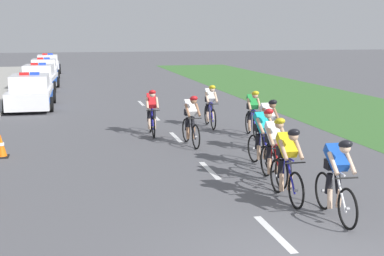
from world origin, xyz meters
TOP-DOWN VIEW (x-y plane):
  - grass_verge at (8.67, 14.00)m, footprint 7.00×60.00m
  - lane_markings_centre at (0.00, 7.73)m, footprint 0.14×21.60m
  - cyclist_lead at (1.32, 2.09)m, footprint 0.44×1.72m
  - cyclist_second at (0.89, 3.23)m, footprint 0.42×1.72m
  - cyclist_third at (1.12, 4.42)m, footprint 0.43×1.72m
  - cyclist_fourth at (1.36, 5.70)m, footprint 0.44×1.72m
  - cyclist_fifth at (2.11, 7.19)m, footprint 0.42×1.72m
  - cyclist_sixth at (0.20, 8.48)m, footprint 0.43×1.72m
  - cyclist_seventh at (2.40, 9.21)m, footprint 0.45×1.72m
  - cyclist_eighth at (1.55, 11.15)m, footprint 0.43×1.72m
  - cyclist_ninth at (-0.69, 10.24)m, footprint 0.43×1.72m
  - police_car_nearest at (-4.95, 17.41)m, footprint 2.05×4.42m
  - police_car_second at (-4.95, 24.41)m, footprint 2.19×4.49m
  - police_car_third at (-4.95, 30.65)m, footprint 2.00×4.40m
  - police_car_furthest at (-4.95, 37.35)m, footprint 2.06×4.43m
  - traffic_cone_far at (-5.11, 8.30)m, footprint 0.36×0.36m

SIDE VIEW (x-z plane):
  - lane_markings_centre at x=0.00m, z-range 0.00..0.01m
  - grass_verge at x=8.67m, z-range 0.00..0.01m
  - traffic_cone_far at x=-5.11m, z-range -0.01..0.63m
  - police_car_nearest at x=-4.95m, z-range -0.12..1.48m
  - police_car_second at x=-4.95m, z-range -0.12..1.48m
  - police_car_third at x=-4.95m, z-range -0.12..1.48m
  - police_car_furthest at x=-4.95m, z-range -0.12..1.48m
  - cyclist_lead at x=1.32m, z-range 0.00..1.57m
  - cyclist_second at x=0.89m, z-range 0.00..1.57m
  - cyclist_third at x=1.12m, z-range 0.00..1.57m
  - cyclist_fourth at x=1.36m, z-range 0.00..1.57m
  - cyclist_fifth at x=2.11m, z-range 0.00..1.57m
  - cyclist_sixth at x=0.20m, z-range 0.00..1.57m
  - cyclist_seventh at x=2.40m, z-range 0.00..1.57m
  - cyclist_eighth at x=1.55m, z-range 0.00..1.57m
  - cyclist_ninth at x=-0.69m, z-range 0.00..1.57m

